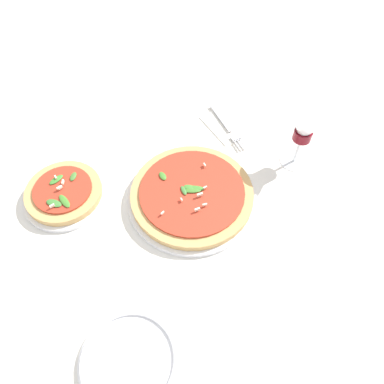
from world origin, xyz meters
name	(u,v)px	position (x,y,z in m)	size (l,w,h in m)	color
ground_plane	(188,210)	(0.00, 0.00, 0.00)	(6.00, 6.00, 0.00)	silver
pizza_arugula_main	(192,195)	(-0.02, 0.03, 0.02)	(0.32, 0.32, 0.05)	white
pizza_personal_side	(64,193)	(-0.22, -0.21, 0.02)	(0.21, 0.21, 0.05)	white
wine_glass	(304,131)	(0.06, 0.31, 0.11)	(0.08, 0.08, 0.16)	white
napkin	(225,125)	(-0.15, 0.26, 0.00)	(0.15, 0.11, 0.01)	silver
fork	(227,126)	(-0.14, 0.26, 0.01)	(0.19, 0.07, 0.00)	silver
side_plate_white	(129,361)	(0.19, -0.30, 0.01)	(0.19, 0.19, 0.02)	white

